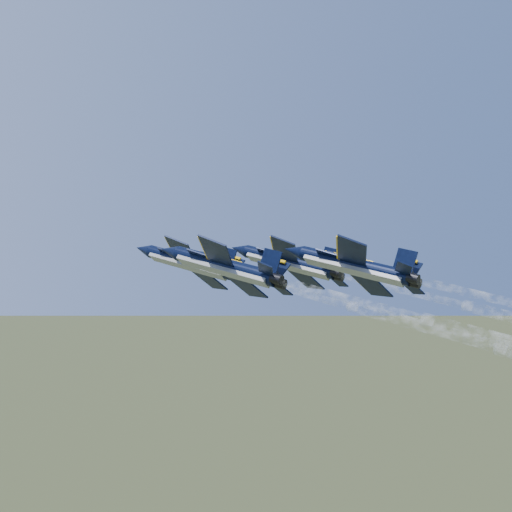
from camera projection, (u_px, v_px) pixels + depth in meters
jet_lead at (187, 262)px, 102.50m from camera, size 12.24×19.31×8.21m
jet_left at (222, 266)px, 87.86m from camera, size 12.24×19.31×8.21m
jet_right at (287, 262)px, 103.29m from camera, size 12.24×19.31×8.21m
jet_slot at (352, 266)px, 89.32m from camera, size 12.24×19.31×8.21m
smoke_trail_lead at (493, 268)px, 80.69m from camera, size 21.21×53.25×2.59m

